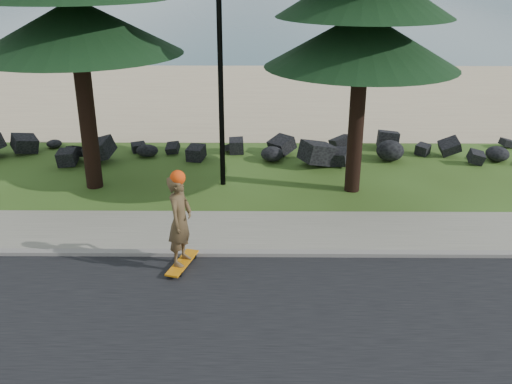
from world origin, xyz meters
TOP-DOWN VIEW (x-y plane):
  - ground at (0.00, 0.00)m, footprint 160.00×160.00m
  - road at (0.00, -4.50)m, footprint 160.00×7.00m
  - kerb at (0.00, -0.90)m, footprint 160.00×0.20m
  - sidewalk at (0.00, 0.20)m, footprint 160.00×2.00m
  - beach_sand at (0.00, 14.50)m, footprint 160.00×15.00m
  - ocean at (0.00, 51.00)m, footprint 160.00×58.00m
  - seawall_boulders at (0.00, 5.60)m, footprint 60.00×2.40m
  - lamp_post at (0.00, 3.20)m, footprint 0.25×0.14m
  - skateboarder at (-0.53, -1.40)m, footprint 0.61×1.14m

SIDE VIEW (x-z plane):
  - ground at x=0.00m, z-range 0.00..0.00m
  - seawall_boulders at x=0.00m, z-range -0.55..0.55m
  - ocean at x=0.00m, z-range 0.00..0.01m
  - beach_sand at x=0.00m, z-range 0.00..0.01m
  - road at x=0.00m, z-range 0.00..0.02m
  - sidewalk at x=0.00m, z-range 0.00..0.08m
  - kerb at x=0.00m, z-range 0.00..0.10m
  - skateboarder at x=-0.53m, z-range 0.01..2.08m
  - lamp_post at x=0.00m, z-range 0.06..8.20m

